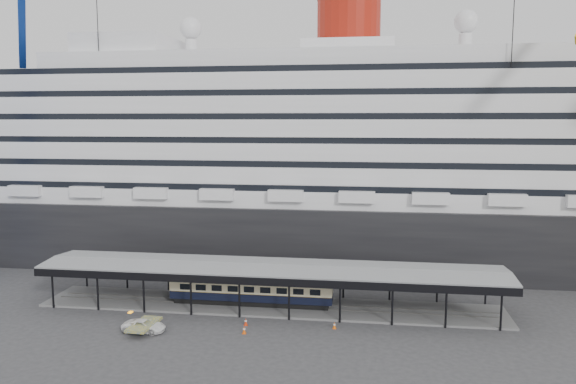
# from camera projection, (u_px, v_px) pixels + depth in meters

# --- Properties ---
(ground) EXTENTS (200.00, 200.00, 0.00)m
(ground) POSITION_uv_depth(u_px,v_px,m) (263.00, 321.00, 63.47)
(ground) COLOR #333335
(ground) RESTS_ON ground
(cruise_ship) EXTENTS (130.00, 30.00, 43.90)m
(cruise_ship) POSITION_uv_depth(u_px,v_px,m) (299.00, 146.00, 92.55)
(cruise_ship) COLOR black
(cruise_ship) RESTS_ON ground
(platform_canopy) EXTENTS (56.00, 9.18, 5.30)m
(platform_canopy) POSITION_uv_depth(u_px,v_px,m) (270.00, 288.00, 68.08)
(platform_canopy) COLOR slate
(platform_canopy) RESTS_ON ground
(port_truck) EXTENTS (4.74, 2.39, 1.29)m
(port_truck) POSITION_uv_depth(u_px,v_px,m) (144.00, 326.00, 60.26)
(port_truck) COLOR white
(port_truck) RESTS_ON ground
(pullman_carriage) EXTENTS (19.91, 2.79, 19.54)m
(pullman_carriage) POSITION_uv_depth(u_px,v_px,m) (251.00, 287.00, 68.41)
(pullman_carriage) COLOR black
(pullman_carriage) RESTS_ON ground
(traffic_cone_left) EXTENTS (0.49, 0.49, 0.82)m
(traffic_cone_left) POSITION_uv_depth(u_px,v_px,m) (246.00, 322.00, 62.17)
(traffic_cone_left) COLOR red
(traffic_cone_left) RESTS_ON ground
(traffic_cone_mid) EXTENTS (0.46, 0.46, 0.84)m
(traffic_cone_mid) POSITION_uv_depth(u_px,v_px,m) (244.00, 330.00, 59.72)
(traffic_cone_mid) COLOR #DE520C
(traffic_cone_mid) RESTS_ON ground
(traffic_cone_right) EXTENTS (0.41, 0.41, 0.76)m
(traffic_cone_right) POSITION_uv_depth(u_px,v_px,m) (334.00, 325.00, 61.17)
(traffic_cone_right) COLOR orange
(traffic_cone_right) RESTS_ON ground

